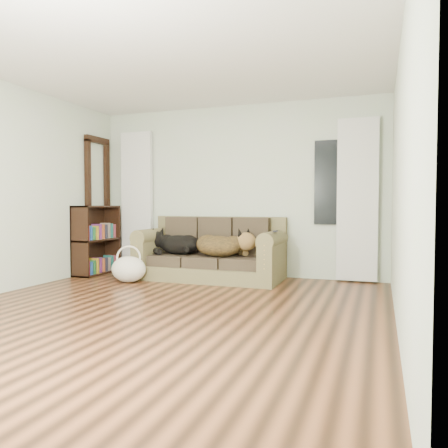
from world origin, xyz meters
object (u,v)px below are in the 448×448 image
(dog_black_lab, at_px, (176,245))
(dog_shepherd, at_px, (222,247))
(bookshelf, at_px, (97,242))
(sofa, at_px, (210,248))
(tote_bag, at_px, (129,271))

(dog_black_lab, height_order, dog_shepherd, dog_shepherd)
(dog_shepherd, bearing_deg, bookshelf, 18.91)
(sofa, bearing_deg, tote_bag, -147.09)
(tote_bag, bearing_deg, sofa, 32.91)
(bookshelf, bearing_deg, tote_bag, -21.58)
(sofa, xyz_separation_m, tote_bag, (-0.97, -0.63, -0.29))
(tote_bag, relative_size, bookshelf, 0.47)
(sofa, xyz_separation_m, dog_shepherd, (0.22, -0.09, 0.04))
(dog_shepherd, height_order, tote_bag, dog_shepherd)
(dog_black_lab, height_order, tote_bag, dog_black_lab)
(sofa, height_order, bookshelf, bookshelf)
(dog_black_lab, height_order, bookshelf, bookshelf)
(dog_black_lab, relative_size, dog_shepherd, 0.93)
(dog_shepherd, relative_size, bookshelf, 0.69)
(dog_black_lab, distance_m, dog_shepherd, 0.75)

